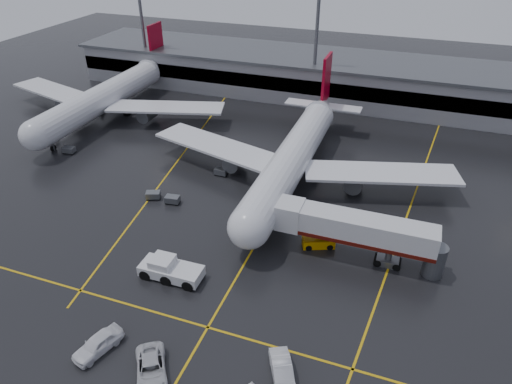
% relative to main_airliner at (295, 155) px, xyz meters
% --- Properties ---
extents(ground, '(220.00, 220.00, 0.00)m').
position_rel_main_airliner_xyz_m(ground, '(0.00, -9.70, -4.21)').
color(ground, black).
rests_on(ground, ground).
extents(apron_line_centre, '(0.25, 90.00, 0.02)m').
position_rel_main_airliner_xyz_m(apron_line_centre, '(0.00, -9.70, -4.20)').
color(apron_line_centre, gold).
rests_on(apron_line_centre, ground).
extents(apron_line_stop, '(60.00, 0.25, 0.02)m').
position_rel_main_airliner_xyz_m(apron_line_stop, '(0.00, -31.70, -4.20)').
color(apron_line_stop, gold).
rests_on(apron_line_stop, ground).
extents(apron_line_left, '(9.99, 69.35, 0.02)m').
position_rel_main_airliner_xyz_m(apron_line_left, '(-20.00, 0.30, -4.20)').
color(apron_line_left, gold).
rests_on(apron_line_left, ground).
extents(apron_line_right, '(7.57, 69.64, 0.02)m').
position_rel_main_airliner_xyz_m(apron_line_right, '(18.00, 0.30, -4.20)').
color(apron_line_right, gold).
rests_on(apron_line_right, ground).
extents(terminal, '(122.00, 19.00, 8.60)m').
position_rel_main_airliner_xyz_m(terminal, '(0.00, 38.23, 0.11)').
color(terminal, gray).
rests_on(terminal, ground).
extents(light_mast_left, '(3.00, 1.20, 25.45)m').
position_rel_main_airliner_xyz_m(light_mast_left, '(-45.00, 32.30, 10.27)').
color(light_mast_left, '#595B60').
rests_on(light_mast_left, ground).
extents(light_mast_mid, '(3.00, 1.20, 25.45)m').
position_rel_main_airliner_xyz_m(light_mast_mid, '(-5.00, 32.30, 10.27)').
color(light_mast_mid, '#595B60').
rests_on(light_mast_mid, ground).
extents(main_airliner, '(48.80, 45.60, 14.10)m').
position_rel_main_airliner_xyz_m(main_airliner, '(0.00, 0.00, 0.00)').
color(main_airliner, silver).
rests_on(main_airliner, ground).
extents(second_airliner, '(48.80, 45.60, 14.10)m').
position_rel_main_airliner_xyz_m(second_airliner, '(-42.00, 12.00, 0.00)').
color(second_airliner, silver).
rests_on(second_airliner, ground).
extents(jet_bridge, '(19.90, 3.40, 6.05)m').
position_rel_main_airliner_xyz_m(jet_bridge, '(11.87, -15.70, -0.28)').
color(jet_bridge, silver).
rests_on(jet_bridge, ground).
extents(pushback_tractor, '(7.27, 3.20, 2.58)m').
position_rel_main_airliner_xyz_m(pushback_tractor, '(-7.22, -26.28, -3.18)').
color(pushback_tractor, silver).
rests_on(pushback_tractor, ground).
extents(belt_loader, '(4.29, 3.04, 2.51)m').
position_rel_main_airliner_xyz_m(belt_loader, '(7.49, -15.04, -3.59)').
color(belt_loader, '#D28900').
rests_on(belt_loader, ground).
extents(service_van_a, '(5.39, 6.27, 1.60)m').
position_rel_main_airliner_xyz_m(service_van_a, '(-2.42, -38.44, -3.41)').
color(service_van_a, silver).
rests_on(service_van_a, ground).
extents(service_van_c, '(3.88, 5.29, 1.66)m').
position_rel_main_airliner_xyz_m(service_van_c, '(8.79, -34.73, -3.38)').
color(service_van_c, silver).
rests_on(service_van_c, ground).
extents(service_van_d, '(3.48, 5.48, 1.74)m').
position_rel_main_airliner_xyz_m(service_van_d, '(-8.62, -37.75, -3.34)').
color(service_van_d, white).
rests_on(service_van_d, ground).
extents(baggage_cart_a, '(2.16, 1.56, 1.12)m').
position_rel_main_airliner_xyz_m(baggage_cart_a, '(-14.42, -12.49, -3.58)').
color(baggage_cart_a, '#595B60').
rests_on(baggage_cart_a, ground).
extents(baggage_cart_b, '(2.34, 1.94, 1.12)m').
position_rel_main_airliner_xyz_m(baggage_cart_b, '(-17.62, -12.38, -3.58)').
color(baggage_cart_b, '#595B60').
rests_on(baggage_cart_b, ground).
extents(baggage_cart_c, '(2.01, 1.32, 1.12)m').
position_rel_main_airliner_xyz_m(baggage_cart_c, '(-11.10, -2.70, -3.58)').
color(baggage_cart_c, '#595B60').
rests_on(baggage_cart_c, ground).
extents(baggage_cart_d, '(2.35, 2.00, 1.12)m').
position_rel_main_airliner_xyz_m(baggage_cart_d, '(-45.24, -1.29, -3.58)').
color(baggage_cart_d, '#595B60').
rests_on(baggage_cart_d, ground).
extents(baggage_cart_e, '(2.13, 1.51, 1.12)m').
position_rel_main_airliner_xyz_m(baggage_cart_e, '(-38.77, -4.59, -3.58)').
color(baggage_cart_e, '#595B60').
rests_on(baggage_cart_e, ground).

